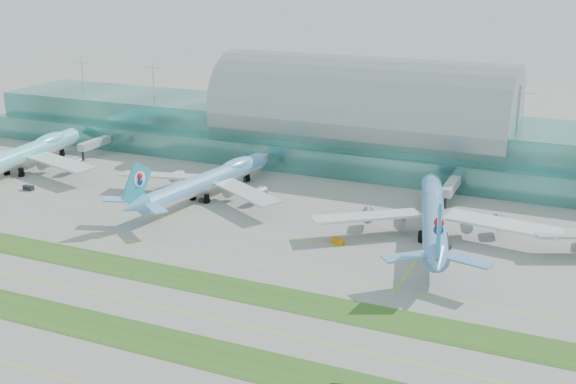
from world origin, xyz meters
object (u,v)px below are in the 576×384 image
at_px(airliner_a, 21,154).
at_px(airliner_b, 207,180).
at_px(terminal, 362,128).
at_px(airliner_c, 433,215).

xyz_separation_m(airliner_a, airliner_b, (82.42, 1.59, -0.62)).
relative_size(terminal, airliner_a, 4.02).
bearing_deg(airliner_b, terminal, 71.10).
relative_size(airliner_a, airliner_c, 1.04).
height_order(terminal, airliner_a, terminal).
xyz_separation_m(airliner_a, airliner_c, (162.53, -3.44, -0.18)).
xyz_separation_m(airliner_b, airliner_c, (80.11, -5.03, 0.44)).
bearing_deg(airliner_c, airliner_b, 162.22).
bearing_deg(airliner_a, airliner_c, -6.57).
distance_m(airliner_a, airliner_b, 82.43).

